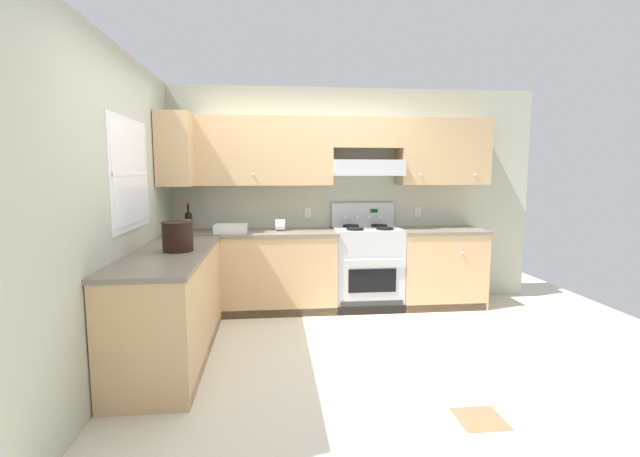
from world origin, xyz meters
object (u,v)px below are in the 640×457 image
Objects in this scene: wine_bottle at (189,220)px; bucket at (178,236)px; stove at (367,266)px; bowl at (231,230)px; paper_towel_roll at (280,225)px.

wine_bottle reaches higher than bucket.
bucket is at bearing -146.76° from stove.
wine_bottle is 0.49m from bowl.
wine_bottle is 1.20× the size of bucket.
wine_bottle is at bearing 178.35° from stove.
stove is 2.09m from wine_bottle.
bucket is 2.10× the size of paper_towel_roll.
wine_bottle is 2.53× the size of paper_towel_roll.
wine_bottle is at bearing 96.17° from bucket.
bucket reaches higher than paper_towel_roll.
stove is 1.12m from paper_towel_roll.
wine_bottle reaches higher than bowl.
stove is at bearing -1.65° from wine_bottle.
wine_bottle is at bearing 177.95° from paper_towel_roll.
paper_towel_roll is at bearing 178.75° from stove.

